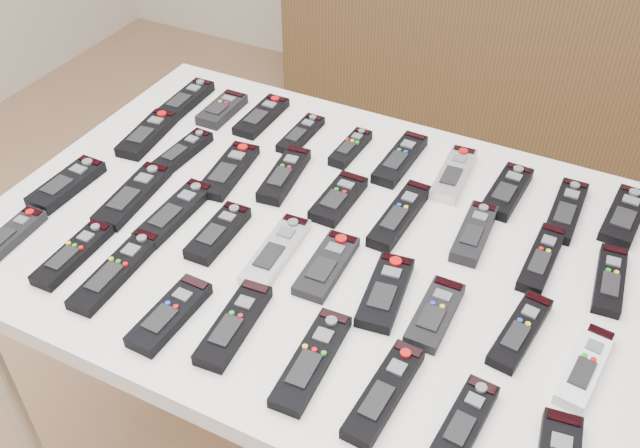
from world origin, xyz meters
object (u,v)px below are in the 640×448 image
at_px(remote_0, 185,101).
at_px(remote_14, 338,199).
at_px(remote_4, 351,148).
at_px(remote_6, 454,174).
at_px(remote_9, 625,216).
at_px(remote_7, 507,191).
at_px(remote_10, 147,134).
at_px(remote_33, 234,324).
at_px(remote_36, 465,422).
at_px(remote_21, 175,212).
at_px(remote_1, 222,109).
at_px(remote_17, 542,259).
at_px(remote_16, 474,233).
at_px(remote_23, 276,251).
at_px(remote_34, 312,360).
at_px(remote_13, 284,175).
at_px(remote_15, 400,215).
at_px(remote_8, 566,210).
at_px(remote_31, 116,271).
at_px(remote_18, 610,280).
at_px(remote_3, 301,134).
at_px(remote_32, 170,314).
at_px(remote_22, 218,233).
at_px(remote_2, 262,116).
at_px(remote_5, 400,159).
at_px(table, 320,254).
at_px(remote_25, 385,292).
at_px(remote_26, 435,314).
at_px(remote_35, 384,392).
at_px(remote_11, 182,152).
at_px(remote_30, 73,254).
at_px(remote_29, 11,235).
at_px(remote_24, 327,265).
at_px(sideboard, 486,37).
at_px(remote_20, 133,195).
at_px(remote_19, 67,184).
at_px(remote_12, 229,170).

bearing_deg(remote_0, remote_14, -21.12).
xyz_separation_m(remote_4, remote_6, (0.23, 0.01, 0.00)).
distance_m(remote_4, remote_9, 0.57).
bearing_deg(remote_7, remote_10, -165.34).
xyz_separation_m(remote_4, remote_33, (0.05, -0.55, 0.00)).
bearing_deg(remote_36, remote_21, 167.39).
xyz_separation_m(remote_1, remote_17, (0.79, -0.17, -0.00)).
xyz_separation_m(remote_17, remote_36, (-0.02, -0.39, 0.00)).
relative_size(remote_7, remote_16, 1.02).
height_order(remote_23, remote_34, same).
height_order(remote_13, remote_14, remote_13).
bearing_deg(remote_15, remote_14, -175.50).
distance_m(remote_8, remote_31, 0.86).
xyz_separation_m(remote_6, remote_18, (0.34, -0.17, -0.00)).
xyz_separation_m(remote_9, remote_16, (-0.24, -0.18, 0.00)).
relative_size(remote_6, remote_10, 1.02).
height_order(remote_3, remote_32, remote_32).
bearing_deg(remote_23, remote_22, 179.69).
relative_size(remote_2, remote_5, 0.91).
xyz_separation_m(remote_5, remote_23, (-0.09, -0.37, -0.00)).
relative_size(table, remote_21, 6.43).
relative_size(remote_21, remote_25, 1.14).
bearing_deg(remote_26, remote_35, -94.44).
relative_size(remote_18, remote_26, 1.08).
relative_size(remote_9, remote_10, 1.00).
distance_m(remote_11, remote_13, 0.24).
distance_m(remote_8, remote_36, 0.55).
height_order(remote_6, remote_16, same).
distance_m(remote_16, remote_30, 0.74).
bearing_deg(remote_5, remote_34, -80.23).
relative_size(remote_17, remote_23, 0.94).
relative_size(remote_11, remote_29, 1.10).
xyz_separation_m(remote_5, remote_24, (0.01, -0.36, -0.00)).
height_order(remote_11, remote_30, same).
distance_m(sideboard, remote_21, 1.86).
height_order(remote_20, remote_24, remote_20).
xyz_separation_m(remote_5, remote_25, (0.12, -0.38, -0.00)).
xyz_separation_m(remote_19, remote_35, (0.78, -0.18, -0.00)).
xyz_separation_m(remote_11, remote_18, (0.89, 0.02, -0.00)).
bearing_deg(remote_19, remote_12, 36.72).
bearing_deg(remote_14, remote_26, -35.70).
bearing_deg(remote_11, remote_24, -18.72).
bearing_deg(table, remote_7, 43.39).
bearing_deg(remote_7, remote_30, -137.38).
height_order(remote_16, remote_31, remote_16).
relative_size(remote_8, remote_13, 1.04).
xyz_separation_m(remote_23, remote_31, (-0.23, -0.17, 0.00)).
relative_size(remote_32, remote_35, 0.87).
height_order(remote_13, remote_24, remote_13).
bearing_deg(remote_8, sideboard, 109.65).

